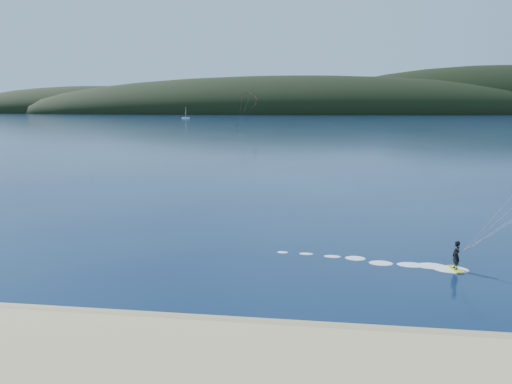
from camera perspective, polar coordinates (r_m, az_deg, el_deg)
wet_sand at (r=21.48m, az=-5.18°, el=-15.62°), size 220.00×2.50×0.10m
headland at (r=759.72m, az=7.73°, el=9.06°), size 1200.00×310.00×140.00m
kitesurfer_far at (r=219.78m, az=-0.91°, el=10.55°), size 10.00×5.41×15.10m
sailboat at (r=426.63m, az=-8.20°, el=8.60°), size 7.19×4.47×10.01m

